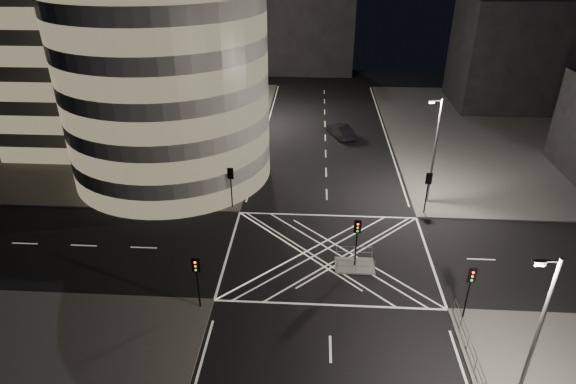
# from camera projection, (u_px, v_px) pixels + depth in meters

# --- Properties ---
(ground) EXTENTS (120.00, 120.00, 0.00)m
(ground) POSITION_uv_depth(u_px,v_px,m) (328.00, 254.00, 38.37)
(ground) COLOR black
(ground) RESTS_ON ground
(sidewalk_far_left) EXTENTS (42.00, 42.00, 0.15)m
(sidewalk_far_left) POSITION_uv_depth(u_px,v_px,m) (106.00, 127.00, 63.62)
(sidewalk_far_left) COLOR #4D4A48
(sidewalk_far_left) RESTS_ON ground
(sidewalk_far_right) EXTENTS (42.00, 42.00, 0.15)m
(sidewalk_far_right) POSITION_uv_depth(u_px,v_px,m) (555.00, 136.00, 60.58)
(sidewalk_far_right) COLOR #4D4A48
(sidewalk_far_right) RESTS_ON ground
(central_island) EXTENTS (3.00, 2.00, 0.15)m
(central_island) POSITION_uv_depth(u_px,v_px,m) (354.00, 266.00, 36.91)
(central_island) COLOR slate
(central_island) RESTS_ON ground
(office_tower_curved) EXTENTS (30.00, 29.00, 27.20)m
(office_tower_curved) POSITION_uv_depth(u_px,v_px,m) (131.00, 42.00, 49.97)
(office_tower_curved) COLOR #989590
(office_tower_curved) RESTS_ON sidewalk_far_left
(office_block_rear) EXTENTS (24.00, 16.00, 22.00)m
(office_block_rear) POSITION_uv_depth(u_px,v_px,m) (178.00, 22.00, 71.22)
(office_block_rear) COLOR #989590
(office_block_rear) RESTS_ON sidewalk_far_left
(building_right_far) EXTENTS (14.00, 12.00, 15.00)m
(building_right_far) POSITION_uv_depth(u_px,v_px,m) (509.00, 53.00, 68.59)
(building_right_far) COLOR black
(building_right_far) RESTS_ON sidewalk_far_right
(building_far_end) EXTENTS (18.00, 8.00, 18.00)m
(building_far_end) POSITION_uv_depth(u_px,v_px,m) (303.00, 21.00, 85.37)
(building_far_end) COLOR black
(building_far_end) RESTS_ON ground
(tree_a) EXTENTS (4.63, 4.63, 7.16)m
(tree_a) POSITION_uv_depth(u_px,v_px,m) (216.00, 153.00, 44.65)
(tree_a) COLOR black
(tree_a) RESTS_ON sidewalk_far_left
(tree_b) EXTENTS (4.57, 4.57, 7.84)m
(tree_b) POSITION_uv_depth(u_px,v_px,m) (226.00, 123.00, 49.60)
(tree_b) COLOR black
(tree_b) RESTS_ON sidewalk_far_left
(tree_c) EXTENTS (4.00, 4.00, 6.86)m
(tree_c) POSITION_uv_depth(u_px,v_px,m) (236.00, 111.00, 55.19)
(tree_c) COLOR black
(tree_c) RESTS_ON sidewalk_far_left
(tree_d) EXTENTS (4.28, 4.28, 7.37)m
(tree_d) POSITION_uv_depth(u_px,v_px,m) (243.00, 92.00, 60.30)
(tree_d) COLOR black
(tree_d) RESTS_ON sidewalk_far_left
(tree_e) EXTENTS (3.70, 3.70, 5.98)m
(tree_e) POSITION_uv_depth(u_px,v_px,m) (249.00, 87.00, 66.07)
(tree_e) COLOR black
(tree_e) RESTS_ON sidewalk_far_left
(traffic_signal_fl) EXTENTS (0.55, 0.22, 4.00)m
(traffic_signal_fl) POSITION_uv_depth(u_px,v_px,m) (231.00, 180.00, 43.44)
(traffic_signal_fl) COLOR black
(traffic_signal_fl) RESTS_ON sidewalk_far_left
(traffic_signal_nl) EXTENTS (0.55, 0.22, 4.00)m
(traffic_signal_nl) POSITION_uv_depth(u_px,v_px,m) (197.00, 274.00, 31.48)
(traffic_signal_nl) COLOR black
(traffic_signal_nl) RESTS_ON sidewalk_near_left
(traffic_signal_fr) EXTENTS (0.55, 0.22, 4.00)m
(traffic_signal_fr) POSITION_uv_depth(u_px,v_px,m) (428.00, 186.00, 42.52)
(traffic_signal_fr) COLOR black
(traffic_signal_fr) RESTS_ON sidewalk_far_right
(traffic_signal_nr) EXTENTS (0.55, 0.22, 4.00)m
(traffic_signal_nr) POSITION_uv_depth(u_px,v_px,m) (470.00, 284.00, 30.55)
(traffic_signal_nr) COLOR black
(traffic_signal_nr) RESTS_ON sidewalk_near_right
(traffic_signal_island) EXTENTS (0.55, 0.22, 4.00)m
(traffic_signal_island) POSITION_uv_depth(u_px,v_px,m) (357.00, 235.00, 35.57)
(traffic_signal_island) COLOR black
(traffic_signal_island) RESTS_ON central_island
(street_lamp_left_near) EXTENTS (1.25, 0.25, 10.00)m
(street_lamp_left_near) POSITION_uv_depth(u_px,v_px,m) (232.00, 132.00, 46.81)
(street_lamp_left_near) COLOR slate
(street_lamp_left_near) RESTS_ON sidewalk_far_left
(street_lamp_left_far) EXTENTS (1.25, 0.25, 10.00)m
(street_lamp_left_far) POSITION_uv_depth(u_px,v_px,m) (254.00, 82.00, 62.65)
(street_lamp_left_far) COLOR slate
(street_lamp_left_far) RESTS_ON sidewalk_far_left
(street_lamp_right_far) EXTENTS (1.25, 0.25, 10.00)m
(street_lamp_right_far) POSITION_uv_depth(u_px,v_px,m) (434.00, 149.00, 43.18)
(street_lamp_right_far) COLOR slate
(street_lamp_right_far) RESTS_ON sidewalk_far_right
(street_lamp_right_near) EXTENTS (1.25, 0.25, 10.00)m
(street_lamp_right_near) POSITION_uv_depth(u_px,v_px,m) (535.00, 337.00, 22.94)
(street_lamp_right_near) COLOR slate
(street_lamp_right_near) RESTS_ON sidewalk_near_right
(railing_near_right) EXTENTS (0.06, 11.70, 1.10)m
(railing_near_right) POSITION_uv_depth(u_px,v_px,m) (480.00, 376.00, 26.92)
(railing_near_right) COLOR slate
(railing_near_right) RESTS_ON sidewalk_near_right
(railing_island_south) EXTENTS (2.80, 0.06, 1.10)m
(railing_island_south) POSITION_uv_depth(u_px,v_px,m) (356.00, 266.00, 35.83)
(railing_island_south) COLOR slate
(railing_island_south) RESTS_ON central_island
(railing_island_north) EXTENTS (2.80, 0.06, 1.10)m
(railing_island_north) POSITION_uv_depth(u_px,v_px,m) (354.00, 252.00, 37.41)
(railing_island_north) COLOR slate
(railing_island_north) RESTS_ON central_island
(sedan) EXTENTS (3.62, 5.26, 1.64)m
(sedan) POSITION_uv_depth(u_px,v_px,m) (341.00, 131.00, 60.18)
(sedan) COLOR black
(sedan) RESTS_ON ground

